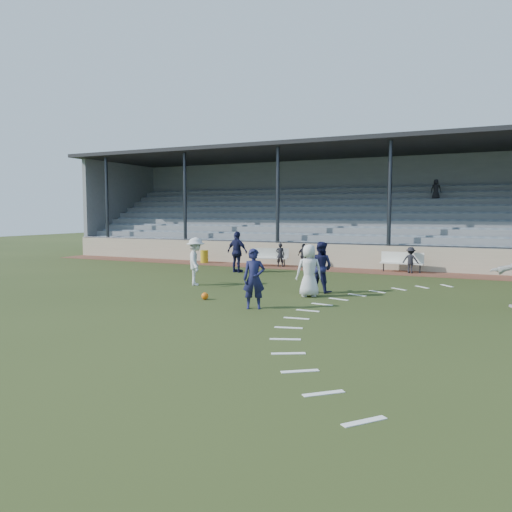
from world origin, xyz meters
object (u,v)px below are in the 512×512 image
Objects in this scene: bench_left at (269,255)px; player_white_lead at (309,271)px; football at (205,296)px; trash_bin at (204,256)px; player_navy_lead at (254,279)px; bench_right at (402,260)px.

player_white_lead reaches higher than bench_left.
bench_left is 10.41m from football.
bench_left is at bearing -0.18° from trash_bin.
bench_left is 2.86× the size of trash_bin.
player_white_lead is at bearing 48.51° from player_navy_lead.
bench_right is 8.63m from player_white_lead.
bench_right is 11.45m from football.
player_white_lead is (2.90, 2.01, 0.78)m from football.
bench_right is at bearing 1.41° from trash_bin.
player_white_lead is at bearing -99.66° from bench_right.
trash_bin is 3.02× the size of football.
bench_left is 1.01× the size of bench_right.
player_navy_lead is (2.13, -0.71, 0.78)m from football.
trash_bin is (-10.82, -0.27, -0.21)m from bench_right.
trash_bin is at bearing 163.67° from bench_left.
bench_left is 11.70m from player_navy_lead.
football is at bearing -111.93° from bench_right.
bench_left is 6.81m from bench_right.
player_navy_lead reaches higher than trash_bin.
bench_left is 4.02m from trash_bin.
football is at bearing -94.22° from bench_left.
player_white_lead is 1.00× the size of player_navy_lead.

